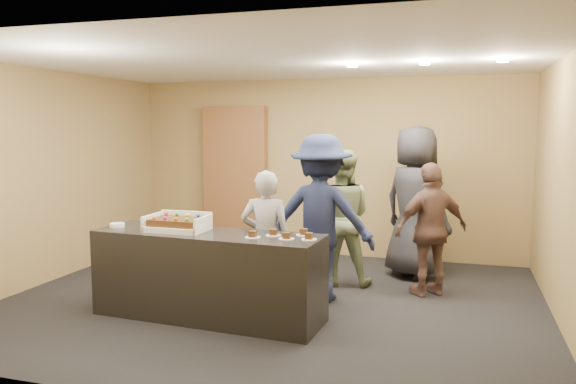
# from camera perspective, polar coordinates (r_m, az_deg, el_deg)

# --- Properties ---
(room) EXTENTS (6.04, 6.00, 2.70)m
(room) POSITION_cam_1_polar(r_m,az_deg,el_deg) (6.26, -1.69, 0.87)
(room) COLOR black
(room) RESTS_ON ground
(serving_counter) EXTENTS (2.44, 0.85, 0.90)m
(serving_counter) POSITION_cam_1_polar(r_m,az_deg,el_deg) (5.93, -8.12, -8.38)
(serving_counter) COLOR black
(serving_counter) RESTS_ON floor
(storage_cabinet) EXTENTS (1.05, 0.15, 2.30)m
(storage_cabinet) POSITION_cam_1_polar(r_m,az_deg,el_deg) (9.03, -5.39, 1.35)
(storage_cabinet) COLOR brown
(storage_cabinet) RESTS_ON floor
(cake_box) EXTENTS (0.61, 0.42, 0.18)m
(cake_box) POSITION_cam_1_polar(r_m,az_deg,el_deg) (5.99, -11.07, -3.44)
(cake_box) COLOR white
(cake_box) RESTS_ON serving_counter
(sheet_cake) EXTENTS (0.52, 0.36, 0.11)m
(sheet_cake) POSITION_cam_1_polar(r_m,az_deg,el_deg) (5.96, -11.19, -2.97)
(sheet_cake) COLOR #32180B
(sheet_cake) RESTS_ON cake_box
(plate_stack) EXTENTS (0.16, 0.16, 0.04)m
(plate_stack) POSITION_cam_1_polar(r_m,az_deg,el_deg) (6.37, -16.96, -3.23)
(plate_stack) COLOR white
(plate_stack) RESTS_ON serving_counter
(slice_a) EXTENTS (0.15, 0.15, 0.07)m
(slice_a) POSITION_cam_1_polar(r_m,az_deg,el_deg) (5.51, -3.60, -4.41)
(slice_a) COLOR white
(slice_a) RESTS_ON serving_counter
(slice_b) EXTENTS (0.15, 0.15, 0.07)m
(slice_b) POSITION_cam_1_polar(r_m,az_deg,el_deg) (5.60, -1.48, -4.23)
(slice_b) COLOR white
(slice_b) RESTS_ON serving_counter
(slice_c) EXTENTS (0.15, 0.15, 0.07)m
(slice_c) POSITION_cam_1_polar(r_m,az_deg,el_deg) (5.43, -0.13, -4.58)
(slice_c) COLOR white
(slice_c) RESTS_ON serving_counter
(slice_d) EXTENTS (0.15, 0.15, 0.07)m
(slice_d) POSITION_cam_1_polar(r_m,az_deg,el_deg) (5.62, 1.59, -4.19)
(slice_d) COLOR white
(slice_d) RESTS_ON serving_counter
(slice_e) EXTENTS (0.15, 0.15, 0.07)m
(slice_e) POSITION_cam_1_polar(r_m,az_deg,el_deg) (5.41, 2.15, -4.62)
(slice_e) COLOR white
(slice_e) RESTS_ON serving_counter
(person_server_grey) EXTENTS (0.60, 0.43, 1.52)m
(person_server_grey) POSITION_cam_1_polar(r_m,az_deg,el_deg) (6.09, -2.25, -4.92)
(person_server_grey) COLOR #97979C
(person_server_grey) RESTS_ON floor
(person_sage_man) EXTENTS (0.93, 0.78, 1.70)m
(person_sage_man) POSITION_cam_1_polar(r_m,az_deg,el_deg) (7.06, 5.33, -2.58)
(person_sage_man) COLOR gray
(person_sage_man) RESTS_ON floor
(person_navy_man) EXTENTS (1.24, 0.73, 1.90)m
(person_navy_man) POSITION_cam_1_polar(r_m,az_deg,el_deg) (6.39, 3.34, -2.64)
(person_navy_man) COLOR #192140
(person_navy_man) RESTS_ON floor
(person_brown_extra) EXTENTS (0.98, 0.83, 1.57)m
(person_brown_extra) POSITION_cam_1_polar(r_m,az_deg,el_deg) (6.78, 14.35, -3.71)
(person_brown_extra) COLOR brown
(person_brown_extra) RESTS_ON floor
(person_dark_suit) EXTENTS (1.16, 1.07, 2.00)m
(person_dark_suit) POSITION_cam_1_polar(r_m,az_deg,el_deg) (7.51, 12.79, -1.02)
(person_dark_suit) COLOR #25252B
(person_dark_suit) RESTS_ON floor
(ceiling_spotlights) EXTENTS (1.72, 0.12, 0.03)m
(ceiling_spotlights) POSITION_cam_1_polar(r_m,az_deg,el_deg) (6.45, 13.71, 12.61)
(ceiling_spotlights) COLOR #FFEAC6
(ceiling_spotlights) RESTS_ON ceiling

